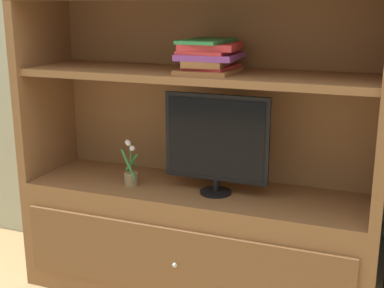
{
  "coord_description": "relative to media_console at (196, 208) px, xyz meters",
  "views": [
    {
      "loc": [
        0.91,
        -2.01,
        1.54
      ],
      "look_at": [
        0.0,
        0.35,
        0.85
      ],
      "focal_mm": 49.26,
      "sensor_mm": 36.0,
      "label": 1
    }
  ],
  "objects": [
    {
      "name": "painted_rear_wall",
      "position": [
        0.0,
        0.34,
        0.91
      ],
      "size": [
        6.0,
        0.1,
        2.8
      ],
      "primitive_type": "cube",
      "color": "#ADB29E",
      "rests_on": "ground_plane"
    },
    {
      "name": "media_console",
      "position": [
        0.0,
        0.0,
        0.0
      ],
      "size": [
        1.84,
        0.55,
        1.58
      ],
      "color": "brown",
      "rests_on": "ground_plane"
    },
    {
      "name": "tv_monitor",
      "position": [
        0.12,
        -0.04,
        0.39
      ],
      "size": [
        0.53,
        0.16,
        0.51
      ],
      "color": "black",
      "rests_on": "media_console"
    },
    {
      "name": "potted_plant",
      "position": [
        -0.33,
        -0.08,
        0.18
      ],
      "size": [
        0.1,
        0.09,
        0.25
      ],
      "color": "#8C7251",
      "rests_on": "media_console"
    },
    {
      "name": "magazine_stack",
      "position": [
        0.07,
        -0.01,
        0.8
      ],
      "size": [
        0.29,
        0.35,
        0.16
      ],
      "color": "#A56638",
      "rests_on": "media_console"
    }
  ]
}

